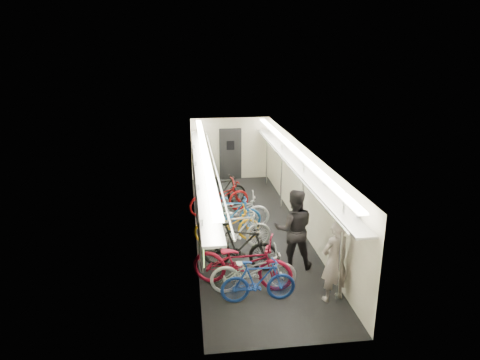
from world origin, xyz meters
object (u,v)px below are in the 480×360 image
object	(u,v)px
bicycle_1	(258,281)
passenger_mid	(294,229)
bicycle_0	(254,270)
passenger_near	(335,261)
backpack	(364,248)

from	to	relation	value
bicycle_1	passenger_mid	size ratio (longest dim) A/B	0.81
bicycle_0	bicycle_1	world-z (taller)	bicycle_0
passenger_near	passenger_mid	xyz separation A→B (m)	(-0.48, 1.46, 0.08)
passenger_near	backpack	distance (m)	0.68
bicycle_1	bicycle_0	bearing A→B (deg)	4.30
passenger_mid	backpack	distance (m)	2.02
bicycle_0	passenger_mid	size ratio (longest dim) A/B	0.96
bicycle_0	bicycle_1	xyz separation A→B (m)	(0.03, -0.40, -0.02)
bicycle_0	bicycle_1	size ratio (longest dim) A/B	1.20
bicycle_0	backpack	distance (m)	2.31
bicycle_1	backpack	xyz separation A→B (m)	(1.98, -0.42, 0.82)
passenger_near	passenger_mid	size ratio (longest dim) A/B	0.91
bicycle_1	passenger_mid	xyz separation A→B (m)	(1.05, 1.35, 0.49)
bicycle_0	passenger_mid	world-z (taller)	passenger_mid
bicycle_1	backpack	distance (m)	2.18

